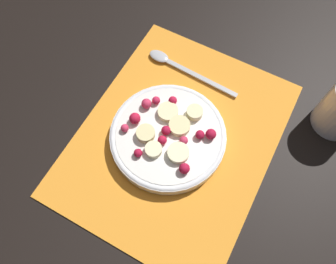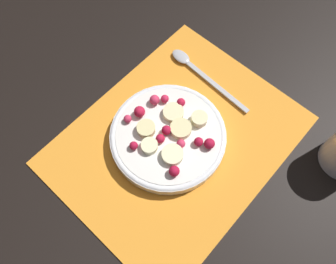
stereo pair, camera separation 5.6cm
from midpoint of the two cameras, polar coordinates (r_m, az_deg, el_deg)
ground_plane at (r=0.60m, az=-1.16°, el=-1.42°), size 3.00×3.00×0.00m
placemat at (r=0.60m, az=-1.16°, el=-1.31°), size 0.43×0.34×0.01m
fruit_bowl at (r=0.58m, az=-2.76°, el=-0.94°), size 0.21×0.21×0.05m
spoon at (r=0.67m, az=-1.12°, el=11.41°), size 0.03×0.20×0.01m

